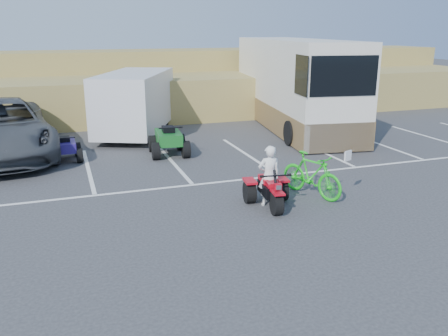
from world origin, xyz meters
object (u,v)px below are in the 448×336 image
object	(u,v)px
rv_motorhome	(293,90)
quad_atv_blue	(67,160)
red_trike_atv	(270,207)
cargo_trailer	(135,101)
grey_pickup	(0,129)
rider	(269,176)
quad_atv_green	(169,155)
green_dirt_bike	(312,175)

from	to	relation	value
rv_motorhome	quad_atv_blue	distance (m)	10.42
red_trike_atv	quad_atv_blue	world-z (taller)	red_trike_atv
red_trike_atv	rv_motorhome	bearing A→B (deg)	67.88
rv_motorhome	quad_atv_blue	size ratio (longest dim) A/B	7.88
cargo_trailer	grey_pickup	bearing A→B (deg)	-134.06
rider	grey_pickup	world-z (taller)	grey_pickup
grey_pickup	rv_motorhome	size ratio (longest dim) A/B	0.65
rider	red_trike_atv	bearing A→B (deg)	90.00
rv_motorhome	quad_atv_blue	world-z (taller)	rv_motorhome
red_trike_atv	rider	size ratio (longest dim) A/B	0.97
grey_pickup	rv_motorhome	xyz separation A→B (m)	(11.94, 1.60, 0.67)
quad_atv_blue	red_trike_atv	bearing A→B (deg)	-54.58
grey_pickup	quad_atv_blue	distance (m)	2.61
quad_atv_blue	quad_atv_green	world-z (taller)	quad_atv_green
green_dirt_bike	cargo_trailer	size ratio (longest dim) A/B	0.33
red_trike_atv	quad_atv_green	world-z (taller)	quad_atv_green
cargo_trailer	quad_atv_blue	xyz separation A→B (m)	(-2.91, -3.33, -1.38)
red_trike_atv	quad_atv_blue	xyz separation A→B (m)	(-4.66, 6.27, 0.00)
rider	green_dirt_bike	world-z (taller)	rider
green_dirt_bike	cargo_trailer	distance (m)	9.72
red_trike_atv	cargo_trailer	bearing A→B (deg)	107.98
grey_pickup	quad_atv_green	bearing A→B (deg)	-24.76
quad_atv_green	rv_motorhome	bearing A→B (deg)	32.00
rider	grey_pickup	distance (m)	10.01
grey_pickup	quad_atv_green	distance (m)	5.83
red_trike_atv	quad_atv_green	xyz separation A→B (m)	(-1.23, 5.85, 0.00)
cargo_trailer	quad_atv_blue	size ratio (longest dim) A/B	4.31
rider	cargo_trailer	xyz separation A→B (m)	(-1.78, 9.44, 0.61)
red_trike_atv	rv_motorhome	world-z (taller)	rv_motorhome
grey_pickup	cargo_trailer	xyz separation A→B (m)	(4.96, 2.05, 0.41)
grey_pickup	quad_atv_green	size ratio (longest dim) A/B	4.08
red_trike_atv	cargo_trailer	xyz separation A→B (m)	(-1.76, 9.59, 1.38)
cargo_trailer	rv_motorhome	bearing A→B (deg)	19.85
quad_atv_blue	green_dirt_bike	bearing A→B (deg)	-45.33
rv_motorhome	quad_atv_green	world-z (taller)	rv_motorhome
rv_motorhome	quad_atv_green	bearing A→B (deg)	-144.58
red_trike_atv	rv_motorhome	distance (m)	10.66
rider	grey_pickup	size ratio (longest dim) A/B	0.22
green_dirt_bike	grey_pickup	size ratio (longest dim) A/B	0.28
rider	rv_motorhome	world-z (taller)	rv_motorhome
red_trike_atv	quad_atv_green	size ratio (longest dim) A/B	0.87
rv_motorhome	red_trike_atv	bearing A→B (deg)	-111.35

